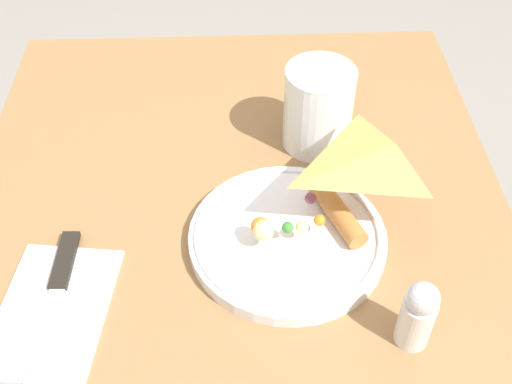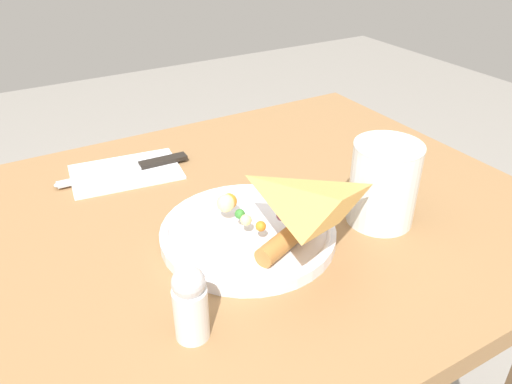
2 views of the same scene
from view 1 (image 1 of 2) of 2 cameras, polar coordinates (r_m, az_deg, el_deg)
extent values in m
cube|color=olive|center=(0.69, -0.93, -10.72)|extent=(1.04, 0.65, 0.03)
cube|color=brown|center=(1.30, -13.75, -2.33)|extent=(0.06, 0.06, 0.69)
cube|color=brown|center=(1.30, 10.95, -1.60)|extent=(0.06, 0.06, 0.69)
cylinder|color=white|center=(0.73, 3.20, -4.18)|extent=(0.22, 0.22, 0.02)
torus|color=white|center=(0.72, 3.23, -3.69)|extent=(0.21, 0.21, 0.01)
pyramid|color=#DBA351|center=(0.71, 2.97, -3.35)|extent=(0.15, 0.16, 0.02)
cylinder|color=#B77A3D|center=(0.73, 7.55, -1.64)|extent=(0.10, 0.06, 0.02)
sphere|color=orange|center=(0.71, 6.08, -2.50)|extent=(0.01, 0.01, 0.01)
sphere|color=orange|center=(0.69, 0.81, -3.08)|extent=(0.02, 0.02, 0.02)
sphere|color=#EFDB93|center=(0.69, 1.08, -3.43)|extent=(0.02, 0.02, 0.02)
sphere|color=#388433|center=(0.70, 3.25, -3.15)|extent=(0.01, 0.01, 0.01)
sphere|color=#EFDB93|center=(0.70, 4.54, -3.09)|extent=(0.01, 0.01, 0.01)
sphere|color=#7A4256|center=(0.73, 5.26, -0.55)|extent=(0.01, 0.01, 0.01)
cylinder|color=white|center=(0.82, 5.90, 7.44)|extent=(0.09, 0.09, 0.11)
cylinder|color=white|center=(0.84, 5.81, 6.41)|extent=(0.08, 0.08, 0.07)
torus|color=white|center=(0.79, 6.20, 10.52)|extent=(0.09, 0.09, 0.00)
cube|color=silver|center=(0.70, -17.20, -10.14)|extent=(0.18, 0.13, 0.00)
cube|color=black|center=(0.74, -16.26, -5.82)|extent=(0.08, 0.02, 0.01)
cube|color=silver|center=(0.68, -17.97, -12.64)|extent=(0.13, 0.02, 0.00)
cylinder|color=silver|center=(0.65, 14.41, -11.09)|extent=(0.03, 0.03, 0.06)
sphere|color=silver|center=(0.62, 15.06, -9.12)|extent=(0.03, 0.03, 0.03)
camera|label=2|loc=(0.59, 59.59, 3.89)|focal=35.00mm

